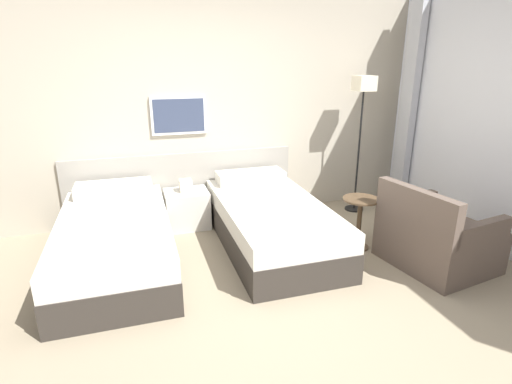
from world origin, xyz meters
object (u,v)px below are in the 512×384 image
(bed_near_door, at_px, (116,241))
(floor_lamp, at_px, (363,102))
(side_table, at_px, (360,214))
(armchair, at_px, (436,239))
(bed_near_window, at_px, (270,222))
(nightstand, at_px, (187,208))

(bed_near_door, height_order, floor_lamp, floor_lamp)
(side_table, xyz_separation_m, armchair, (0.51, -0.54, -0.11))
(bed_near_window, bearing_deg, nightstand, 136.67)
(bed_near_door, xyz_separation_m, bed_near_window, (1.57, 0.00, 0.00))
(side_table, bearing_deg, nightstand, 146.14)
(floor_lamp, height_order, armchair, floor_lamp)
(bed_near_door, distance_m, nightstand, 1.08)
(bed_near_door, distance_m, armchair, 3.07)
(side_table, distance_m, armchair, 0.75)
(bed_near_window, xyz_separation_m, armchair, (1.37, -0.90, 0.01))
(nightstand, xyz_separation_m, side_table, (1.64, -1.10, 0.15))
(floor_lamp, bearing_deg, nightstand, 177.57)
(bed_near_window, relative_size, side_table, 3.64)
(bed_near_door, relative_size, bed_near_window, 1.00)
(bed_near_window, distance_m, side_table, 0.94)
(bed_near_window, relative_size, armchair, 1.99)
(bed_near_door, relative_size, floor_lamp, 1.17)
(bed_near_door, height_order, nightstand, bed_near_door)
(armchair, bearing_deg, bed_near_door, 63.78)
(side_table, bearing_deg, floor_lamp, 61.17)
(nightstand, bearing_deg, side_table, -33.86)
(bed_near_door, height_order, side_table, bed_near_door)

